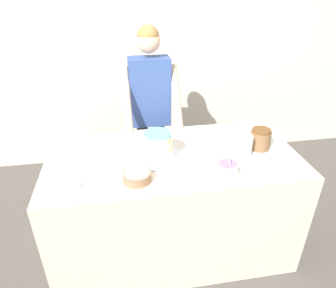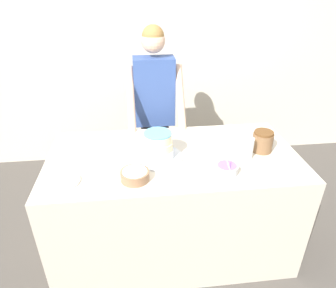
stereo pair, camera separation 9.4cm
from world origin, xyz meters
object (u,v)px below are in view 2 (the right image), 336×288
frosting_bowl_white (135,175)px  frosting_bowl_purple (227,169)px  drinking_glass (248,148)px  person_baker (155,100)px  stoneware_jar (263,141)px  cake (158,147)px  ceramic_plate (64,182)px

frosting_bowl_white → frosting_bowl_purple: frosting_bowl_white is taller
frosting_bowl_white → drinking_glass: 0.81m
drinking_glass → frosting_bowl_white: bearing=-167.7°
person_baker → frosting_bowl_purple: 1.08m
stoneware_jar → drinking_glass: bearing=-148.1°
frosting_bowl_white → frosting_bowl_purple: size_ratio=1.19×
cake → stoneware_jar: cake is taller
drinking_glass → ceramic_plate: 1.25m
person_baker → frosting_bowl_white: bearing=-101.4°
frosting_bowl_purple → stoneware_jar: 0.42m
person_baker → ceramic_plate: (-0.65, -0.98, -0.14)m
person_baker → stoneware_jar: bearing=-45.5°
drinking_glass → cake: bearing=173.0°
frosting_bowl_white → cake: bearing=55.9°
frosting_bowl_purple → ceramic_plate: 1.04m
frosting_bowl_white → drinking_glass: frosting_bowl_white is taller
cake → frosting_bowl_purple: cake is taller
ceramic_plate → stoneware_jar: bearing=9.9°
person_baker → cake: bearing=-92.6°
drinking_glass → stoneware_jar: bearing=31.9°
person_baker → drinking_glass: 1.02m
frosting_bowl_purple → frosting_bowl_white: bearing=-179.2°
ceramic_plate → drinking_glass: bearing=7.0°
frosting_bowl_purple → stoneware_jar: size_ratio=0.97×
cake → stoneware_jar: bearing=1.0°
frosting_bowl_purple → cake: bearing=150.7°
cake → stoneware_jar: (0.77, 0.01, -0.01)m
person_baker → stoneware_jar: (0.73, -0.74, -0.07)m
frosting_bowl_purple → stoneware_jar: stoneware_jar is taller
cake → ceramic_plate: size_ratio=1.73×
cake → ceramic_plate: cake is taller
cake → drinking_glass: size_ratio=2.23×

